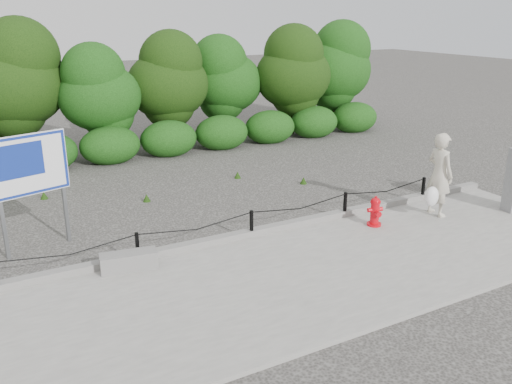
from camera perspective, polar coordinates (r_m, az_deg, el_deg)
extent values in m
plane|color=#2D2B28|center=(11.73, -0.47, -5.07)|extent=(90.00, 90.00, 0.00)
cube|color=gray|center=(10.17, 4.95, -8.81)|extent=(14.00, 4.00, 0.08)
cube|color=slate|center=(11.72, -0.59, -4.31)|extent=(14.00, 0.22, 0.14)
cube|color=black|center=(10.72, -12.37, -5.68)|extent=(0.06, 0.06, 0.60)
cube|color=black|center=(11.59, -0.48, -3.35)|extent=(0.06, 0.06, 0.60)
cube|color=black|center=(12.88, 9.35, -1.30)|extent=(0.06, 0.06, 0.60)
cube|color=black|center=(14.50, 17.19, 0.36)|extent=(0.06, 0.06, 0.60)
cylinder|color=black|center=(10.40, -19.07, -5.76)|extent=(2.50, 0.02, 0.02)
cylinder|color=black|center=(11.01, -6.22, -3.44)|extent=(2.50, 0.02, 0.02)
cylinder|color=black|center=(12.11, 4.73, -1.31)|extent=(2.50, 0.02, 0.02)
cylinder|color=black|center=(13.59, 13.57, 0.45)|extent=(2.50, 0.02, 0.02)
cylinder|color=black|center=(19.27, -23.69, 6.26)|extent=(0.18, 0.18, 2.22)
ellipsoid|color=#2C5012|center=(19.04, -24.30, 10.83)|extent=(3.29, 2.84, 3.56)
cylinder|color=black|center=(18.91, -15.81, 6.31)|extent=(0.18, 0.18, 1.84)
ellipsoid|color=#2C5012|center=(18.69, -16.15, 10.16)|extent=(2.72, 2.35, 2.94)
cylinder|color=black|center=(19.95, -9.08, 7.64)|extent=(0.18, 0.18, 2.00)
ellipsoid|color=#2C5012|center=(19.74, -9.29, 11.62)|extent=(2.95, 2.56, 3.19)
cylinder|color=black|center=(21.28, -3.06, 8.37)|extent=(0.18, 0.18, 1.89)
ellipsoid|color=#2C5012|center=(21.08, -3.12, 11.92)|extent=(2.80, 2.43, 3.03)
cylinder|color=black|center=(21.78, 3.87, 8.83)|extent=(0.18, 0.18, 2.07)
ellipsoid|color=#2C5012|center=(21.58, 3.95, 12.62)|extent=(3.06, 2.65, 3.31)
cylinder|color=black|center=(23.39, 8.16, 9.43)|extent=(0.18, 0.18, 2.13)
ellipsoid|color=#2C5012|center=(23.21, 8.33, 13.06)|extent=(3.15, 2.72, 3.40)
cylinder|color=red|center=(12.59, 12.31, -3.31)|extent=(0.39, 0.39, 0.05)
cylinder|color=red|center=(12.49, 12.39, -2.16)|extent=(0.24, 0.24, 0.49)
cylinder|color=red|center=(12.40, 12.48, -1.04)|extent=(0.28, 0.28, 0.04)
ellipsoid|color=red|center=(12.39, 12.48, -0.92)|extent=(0.25, 0.25, 0.15)
cylinder|color=red|center=(12.37, 12.51, -0.55)|extent=(0.06, 0.06, 0.04)
cylinder|color=red|center=(12.40, 11.87, -1.88)|extent=(0.11, 0.12, 0.10)
cylinder|color=red|center=(12.52, 12.96, -1.75)|extent=(0.11, 0.12, 0.10)
cylinder|color=red|center=(12.36, 12.72, -2.27)|extent=(0.15, 0.13, 0.13)
cylinder|color=slate|center=(12.41, 12.63, -2.55)|extent=(0.01, 0.05, 0.11)
imported|color=beige|center=(13.35, 18.76, 1.76)|extent=(0.48, 0.73, 1.98)
ellipsoid|color=white|center=(13.13, 17.99, -0.45)|extent=(0.36, 0.28, 0.48)
cube|color=slate|center=(10.50, -13.24, -7.08)|extent=(1.09, 0.53, 0.34)
cube|color=slate|center=(14.52, 25.32, 1.70)|extent=(0.07, 0.07, 1.71)
cube|color=slate|center=(11.52, -25.37, -0.88)|extent=(0.09, 0.09, 2.45)
cube|color=slate|center=(11.96, -19.66, 0.53)|extent=(0.09, 0.09, 2.45)
cube|color=white|center=(11.51, -22.73, 2.66)|extent=(1.48, 0.47, 1.22)
cube|color=navy|center=(11.49, -22.68, 2.64)|extent=(1.44, 0.42, 1.19)
cube|color=navy|center=(11.39, -23.58, 3.03)|extent=(0.88, 0.26, 0.67)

